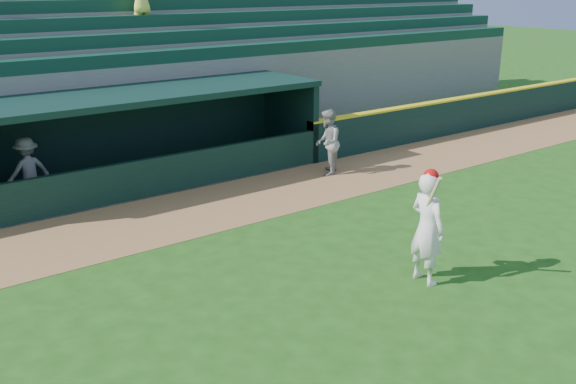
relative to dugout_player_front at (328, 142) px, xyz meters
The scene contains 9 objects.
ground 6.86m from the dugout_player_front, 127.85° to the right, with size 120.00×120.00×0.00m, color #1E4B12.
warning_track 4.30m from the dugout_player_front, behind, with size 40.00×3.00×0.01m, color olive.
field_wall_right 8.17m from the dugout_player_front, ahead, with size 15.50×0.30×1.20m, color black.
wall_stripe_right 8.17m from the dugout_player_front, ahead, with size 15.50×0.32×0.06m, color yellow.
dugout_player_front is the anchor object (origin of this frame).
dugout_player_inside 7.76m from the dugout_player_front, 161.63° to the left, with size 1.06×0.61×1.64m, color #969691.
dugout 4.96m from the dugout_player_front, 147.75° to the left, with size 9.40×2.80×2.46m.
stands 8.46m from the dugout_player_front, 120.12° to the left, with size 34.50×6.25×7.53m.
batter_at_plate 6.86m from the dugout_player_front, 115.18° to the right, with size 0.58×0.85×2.13m.
Camera 1 is at (-7.01, -7.81, 5.20)m, focal length 40.00 mm.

